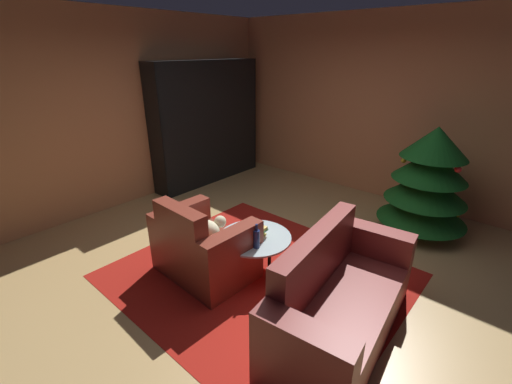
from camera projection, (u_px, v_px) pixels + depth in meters
name	position (u px, v px, depth m)	size (l,w,h in m)	color
ground_plane	(267.00, 261.00, 3.91)	(6.52, 6.52, 0.00)	tan
wall_back	(380.00, 109.00, 5.26)	(5.56, 0.06, 2.78)	tan
wall_left	(124.00, 112.00, 5.03)	(0.06, 5.53, 2.78)	tan
area_rug	(259.00, 275.00, 3.66)	(2.82, 2.50, 0.01)	#A21B13
bookshelf_unit	(214.00, 123.00, 6.05)	(0.38, 2.15, 2.09)	black
armchair_red	(203.00, 248.00, 3.59)	(1.03, 0.76, 0.87)	maroon
couch_red	(339.00, 302.00, 2.83)	(0.89, 1.78, 0.90)	maroon
coffee_table	(255.00, 239.00, 3.61)	(0.77, 0.77, 0.42)	black
book_stack_on_table	(255.00, 232.00, 3.57)	(0.23, 0.19, 0.12)	tan
bottle_on_table	(257.00, 238.00, 3.37)	(0.07, 0.07, 0.26)	navy
decorated_tree	(428.00, 181.00, 4.29)	(1.10, 1.10, 1.40)	brown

